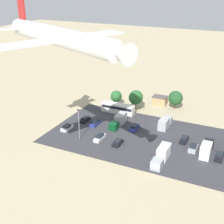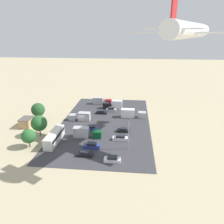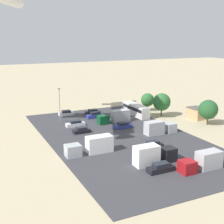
% 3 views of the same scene
% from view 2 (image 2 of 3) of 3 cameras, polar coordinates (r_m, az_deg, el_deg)
% --- Properties ---
extents(ground_plane, '(400.00, 400.00, 0.00)m').
position_cam_2_polar(ground_plane, '(80.00, -8.05, -2.58)').
color(ground_plane, tan).
extents(parking_lot_surface, '(57.40, 31.24, 0.08)m').
position_cam_2_polar(parking_lot_surface, '(78.43, -1.74, -2.83)').
color(parking_lot_surface, '#38383D').
rests_on(parking_lot_surface, ground).
extents(shed_building, '(5.10, 3.93, 3.04)m').
position_cam_2_polar(shed_building, '(80.56, -21.39, -2.50)').
color(shed_building, tan).
rests_on(shed_building, ground).
extents(bus, '(11.32, 2.64, 3.20)m').
position_cam_2_polar(bus, '(66.61, -14.84, -6.25)').
color(bus, silver).
rests_on(bus, ground).
extents(parked_car_0, '(1.94, 4.14, 1.60)m').
position_cam_2_polar(parked_car_0, '(89.40, -0.20, 0.62)').
color(parked_car_0, '#ADB2B7').
rests_on(parked_car_0, ground).
extents(parked_car_1, '(1.97, 4.12, 1.43)m').
position_cam_2_polar(parked_car_1, '(58.70, -7.07, -10.75)').
color(parked_car_1, black).
rests_on(parked_car_1, ground).
extents(parked_car_2, '(1.90, 4.00, 1.41)m').
position_cam_2_polar(parked_car_2, '(71.33, 2.93, -4.74)').
color(parked_car_2, black).
rests_on(parked_car_2, ground).
extents(parked_car_3, '(1.82, 4.28, 1.47)m').
position_cam_2_polar(parked_car_3, '(86.81, -2.78, -0.05)').
color(parked_car_3, black).
rests_on(parked_car_3, ground).
extents(parked_car_4, '(1.97, 4.20, 1.42)m').
position_cam_2_polar(parked_car_4, '(56.04, 0.08, -12.22)').
color(parked_car_4, silver).
rests_on(parked_car_4, ground).
extents(parked_car_5, '(1.95, 4.69, 1.65)m').
position_cam_2_polar(parked_car_5, '(62.00, -5.27, -8.77)').
color(parked_car_5, navy).
rests_on(parked_car_5, ground).
extents(parked_car_6, '(1.81, 4.74, 1.56)m').
position_cam_2_polar(parked_car_6, '(95.73, 1.02, 1.95)').
color(parked_car_6, black).
rests_on(parked_car_6, ground).
extents(parked_car_7, '(1.95, 4.38, 1.45)m').
position_cam_2_polar(parked_car_7, '(73.07, -5.42, -4.16)').
color(parked_car_7, navy).
rests_on(parked_car_7, ground).
extents(parked_car_8, '(1.70, 4.79, 1.49)m').
position_cam_2_polar(parked_car_8, '(66.14, 2.22, -6.80)').
color(parked_car_8, silver).
rests_on(parked_car_8, ground).
extents(parked_truck_0, '(2.43, 9.36, 3.22)m').
position_cam_2_polar(parked_truck_0, '(83.08, 5.20, -0.43)').
color(parked_truck_0, '#ADB2B7').
rests_on(parked_truck_0, ground).
extents(parked_truck_1, '(2.36, 7.96, 3.04)m').
position_cam_2_polar(parked_truck_1, '(98.46, -2.90, 2.90)').
color(parked_truck_1, maroon).
rests_on(parked_truck_1, ground).
extents(parked_truck_2, '(2.45, 7.76, 3.06)m').
position_cam_2_polar(parked_truck_2, '(80.82, -8.12, -1.21)').
color(parked_truck_2, '#ADB2B7').
rests_on(parked_truck_2, ground).
extents(parked_truck_3, '(2.41, 8.05, 3.56)m').
position_cam_2_polar(parked_truck_3, '(92.28, 0.49, 1.89)').
color(parked_truck_3, black).
rests_on(parked_truck_3, ground).
extents(parked_truck_4, '(2.35, 8.68, 3.15)m').
position_cam_2_polar(parked_truck_4, '(68.00, -6.90, -5.38)').
color(parked_truck_4, '#0C4723').
rests_on(parked_truck_4, ground).
extents(tree_near_shed, '(4.02, 4.02, 5.40)m').
position_cam_2_polar(tree_near_shed, '(65.47, -20.98, -5.92)').
color(tree_near_shed, brown).
rests_on(tree_near_shed, ground).
extents(tree_apron_mid, '(4.92, 4.92, 6.49)m').
position_cam_2_polar(tree_apron_mid, '(84.03, -18.76, 0.57)').
color(tree_apron_mid, brown).
rests_on(tree_apron_mid, ground).
extents(tree_apron_far, '(4.95, 4.95, 6.63)m').
position_cam_2_polar(tree_apron_far, '(71.22, -18.52, -2.81)').
color(tree_apron_far, brown).
rests_on(tree_apron_far, ground).
extents(light_pole_lot_centre, '(0.90, 0.28, 9.03)m').
position_cam_2_polar(light_pole_lot_centre, '(59.54, 4.29, -5.41)').
color(light_pole_lot_centre, gray).
rests_on(light_pole_lot_centre, ground).
extents(airplane, '(36.45, 30.69, 9.08)m').
position_cam_2_polar(airplane, '(61.54, 19.84, 19.44)').
color(airplane, white).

